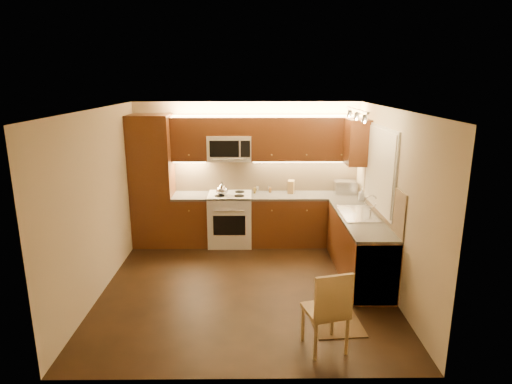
{
  "coord_description": "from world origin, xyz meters",
  "views": [
    {
      "loc": [
        0.09,
        -5.68,
        2.88
      ],
      "look_at": [
        0.15,
        0.55,
        1.25
      ],
      "focal_mm": 30.38,
      "sensor_mm": 36.0,
      "label": 1
    }
  ],
  "objects_px": {
    "stove": "(230,219)",
    "kettle": "(222,189)",
    "knife_block": "(291,187)",
    "toaster_oven": "(345,187)",
    "sink": "(359,209)",
    "soap_bottle": "(362,194)",
    "dining_chair": "(325,309)",
    "microwave": "(229,148)"
  },
  "relations": [
    {
      "from": "stove",
      "to": "toaster_oven",
      "type": "xyz_separation_m",
      "value": [
        2.06,
        0.13,
        0.55
      ]
    },
    {
      "from": "sink",
      "to": "kettle",
      "type": "relative_size",
      "value": 3.65
    },
    {
      "from": "microwave",
      "to": "sink",
      "type": "distance_m",
      "value": 2.48
    },
    {
      "from": "toaster_oven",
      "to": "knife_block",
      "type": "height_order",
      "value": "same"
    },
    {
      "from": "microwave",
      "to": "toaster_oven",
      "type": "xyz_separation_m",
      "value": [
        2.06,
        -0.01,
        -0.71
      ]
    },
    {
      "from": "sink",
      "to": "microwave",
      "type": "bearing_deg",
      "value": 147.79
    },
    {
      "from": "sink",
      "to": "toaster_oven",
      "type": "bearing_deg",
      "value": 87.42
    },
    {
      "from": "knife_block",
      "to": "toaster_oven",
      "type": "bearing_deg",
      "value": 11.49
    },
    {
      "from": "toaster_oven",
      "to": "soap_bottle",
      "type": "bearing_deg",
      "value": -67.42
    },
    {
      "from": "stove",
      "to": "toaster_oven",
      "type": "height_order",
      "value": "toaster_oven"
    },
    {
      "from": "toaster_oven",
      "to": "dining_chair",
      "type": "relative_size",
      "value": 0.4
    },
    {
      "from": "dining_chair",
      "to": "knife_block",
      "type": "bearing_deg",
      "value": 76.58
    },
    {
      "from": "microwave",
      "to": "dining_chair",
      "type": "height_order",
      "value": "microwave"
    },
    {
      "from": "stove",
      "to": "dining_chair",
      "type": "relative_size",
      "value": 0.97
    },
    {
      "from": "stove",
      "to": "soap_bottle",
      "type": "height_order",
      "value": "soap_bottle"
    },
    {
      "from": "soap_bottle",
      "to": "kettle",
      "type": "bearing_deg",
      "value": 176.32
    },
    {
      "from": "dining_chair",
      "to": "soap_bottle",
      "type": "bearing_deg",
      "value": 54.43
    },
    {
      "from": "dining_chair",
      "to": "sink",
      "type": "bearing_deg",
      "value": 53.04
    },
    {
      "from": "toaster_oven",
      "to": "stove",
      "type": "bearing_deg",
      "value": -175.63
    },
    {
      "from": "kettle",
      "to": "knife_block",
      "type": "height_order",
      "value": "kettle"
    },
    {
      "from": "stove",
      "to": "kettle",
      "type": "xyz_separation_m",
      "value": [
        -0.13,
        -0.09,
        0.58
      ]
    },
    {
      "from": "knife_block",
      "to": "dining_chair",
      "type": "bearing_deg",
      "value": -75.78
    },
    {
      "from": "kettle",
      "to": "knife_block",
      "type": "relative_size",
      "value": 1.03
    },
    {
      "from": "sink",
      "to": "knife_block",
      "type": "distance_m",
      "value": 1.56
    },
    {
      "from": "knife_block",
      "to": "sink",
      "type": "bearing_deg",
      "value": -41.73
    },
    {
      "from": "kettle",
      "to": "dining_chair",
      "type": "xyz_separation_m",
      "value": [
        1.31,
        -3.07,
        -0.56
      ]
    },
    {
      "from": "sink",
      "to": "soap_bottle",
      "type": "xyz_separation_m",
      "value": [
        0.24,
        0.79,
        0.03
      ]
    },
    {
      "from": "sink",
      "to": "knife_block",
      "type": "xyz_separation_m",
      "value": [
        -0.91,
        1.27,
        0.04
      ]
    },
    {
      "from": "kettle",
      "to": "toaster_oven",
      "type": "height_order",
      "value": "kettle"
    },
    {
      "from": "stove",
      "to": "knife_block",
      "type": "relative_size",
      "value": 4.02
    },
    {
      "from": "microwave",
      "to": "dining_chair",
      "type": "relative_size",
      "value": 0.8
    },
    {
      "from": "microwave",
      "to": "toaster_oven",
      "type": "bearing_deg",
      "value": -0.25
    },
    {
      "from": "stove",
      "to": "toaster_oven",
      "type": "relative_size",
      "value": 2.42
    },
    {
      "from": "toaster_oven",
      "to": "knife_block",
      "type": "bearing_deg",
      "value": 179.7
    },
    {
      "from": "kettle",
      "to": "soap_bottle",
      "type": "bearing_deg",
      "value": -5.62
    },
    {
      "from": "stove",
      "to": "kettle",
      "type": "relative_size",
      "value": 3.9
    },
    {
      "from": "stove",
      "to": "dining_chair",
      "type": "height_order",
      "value": "dining_chair"
    },
    {
      "from": "kettle",
      "to": "dining_chair",
      "type": "distance_m",
      "value": 3.38
    },
    {
      "from": "sink",
      "to": "kettle",
      "type": "bearing_deg",
      "value": 154.06
    },
    {
      "from": "microwave",
      "to": "sink",
      "type": "relative_size",
      "value": 0.88
    },
    {
      "from": "kettle",
      "to": "soap_bottle",
      "type": "height_order",
      "value": "kettle"
    },
    {
      "from": "knife_block",
      "to": "kettle",
      "type": "bearing_deg",
      "value": -156.4
    }
  ]
}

